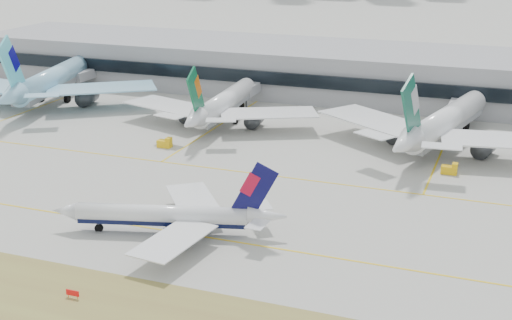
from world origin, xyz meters
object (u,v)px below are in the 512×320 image
at_px(taxiing_airliner, 170,216).
at_px(terminal, 373,73).
at_px(widebody_korean, 51,82).
at_px(widebody_eva, 223,105).
at_px(widebody_cathay, 443,124).

relative_size(taxiing_airliner, terminal, 0.15).
distance_m(widebody_korean, widebody_eva, 59.65).
bearing_deg(widebody_eva, terminal, -37.31).
xyz_separation_m(widebody_eva, terminal, (32.02, 48.45, 2.10)).
relative_size(widebody_korean, widebody_eva, 1.21).
height_order(taxiing_airliner, terminal, terminal).
distance_m(taxiing_airliner, widebody_eva, 75.23).
relative_size(widebody_eva, widebody_cathay, 0.90).
height_order(taxiing_airliner, widebody_cathay, widebody_cathay).
bearing_deg(taxiing_airliner, widebody_korean, -58.83).
bearing_deg(widebody_eva, widebody_korean, 82.50).
xyz_separation_m(widebody_korean, widebody_cathay, (119.65, -5.46, -0.55)).
height_order(widebody_eva, widebody_cathay, widebody_cathay).
bearing_deg(taxiing_airliner, terminal, -110.70).
height_order(widebody_eva, terminal, widebody_eva).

